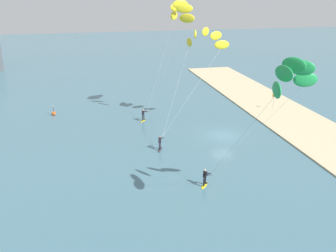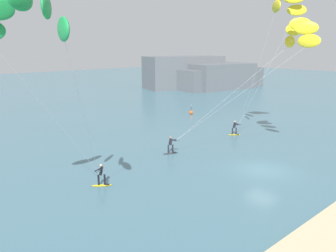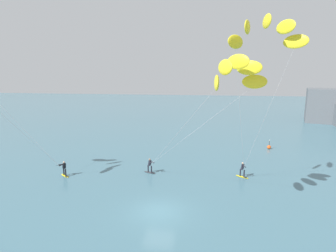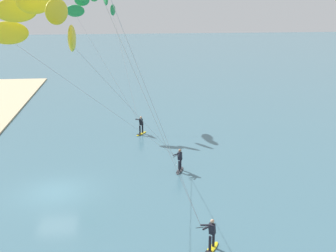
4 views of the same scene
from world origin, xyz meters
TOP-DOWN VIEW (x-y plane):
  - ground_plane at (0.00, 0.00)m, footprint 240.00×240.00m
  - sand_strip at (0.00, -11.34)m, footprint 80.00×9.40m
  - kitesurfer_nearshore at (-17.48, 2.27)m, footprint 8.93×7.26m
  - kitesurfer_mid_water at (5.47, 1.07)m, footprint 11.63×10.75m
  - kitesurfer_far_out at (8.09, 3.66)m, footprint 6.39×6.93m
  - marker_buoy at (12.88, 20.63)m, footprint 0.56×0.56m
  - beach_flag at (8.23, -10.77)m, footprint 0.56×0.05m

SIDE VIEW (x-z plane):
  - ground_plane at x=0.00m, z-range 0.00..0.00m
  - sand_strip at x=0.00m, z-range 0.00..0.16m
  - marker_buoy at x=12.88m, z-range -0.39..0.99m
  - beach_flag at x=8.23m, z-range 0.60..2.80m
  - kitesurfer_mid_water at x=5.47m, z-range 4.52..16.94m
  - kitesurfer_nearshore at x=-17.48m, z-range 4.65..17.29m
  - kitesurfer_far_out at x=8.09m, z-range 5.99..21.62m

